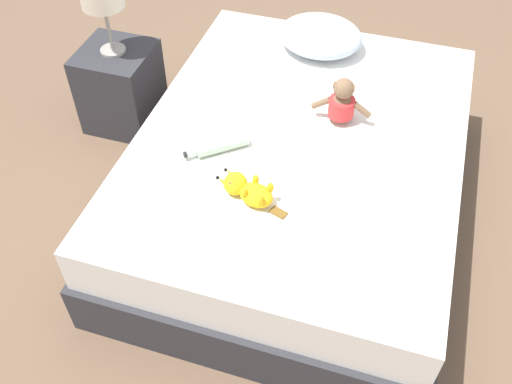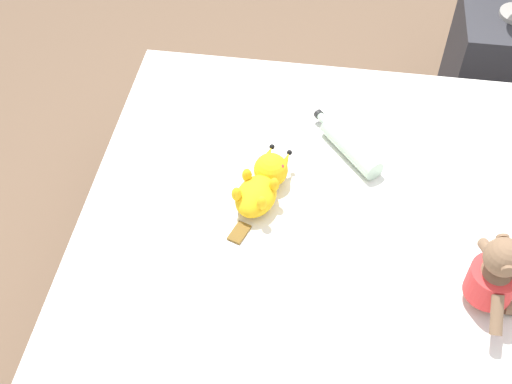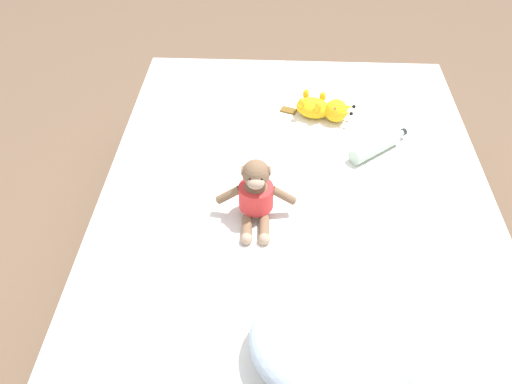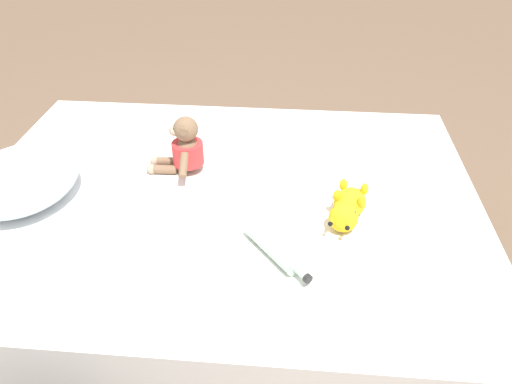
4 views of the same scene
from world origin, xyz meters
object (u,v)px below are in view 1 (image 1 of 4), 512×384
object	(u,v)px
plush_monkey	(342,103)
nightstand	(121,87)
glass_bottle	(221,145)
bedside_lamp	(103,0)
plush_yellow_creature	(247,190)
bed	(298,174)
pillow	(320,36)

from	to	relation	value
plush_monkey	nightstand	xyz separation A→B (m)	(-1.32, 0.23, -0.37)
nightstand	glass_bottle	bearing A→B (deg)	-35.34
bedside_lamp	plush_yellow_creature	bearing A→B (deg)	-38.67
glass_bottle	bedside_lamp	xyz separation A→B (m)	(-0.85, 0.60, 0.25)
nightstand	bed	bearing A→B (deg)	-18.50
plush_monkey	glass_bottle	world-z (taller)	plush_monkey
pillow	bedside_lamp	bearing A→B (deg)	-163.09
bed	plush_yellow_creature	xyz separation A→B (m)	(-0.12, -0.45, 0.31)
bedside_lamp	bed	bearing A→B (deg)	-18.50
bed	pillow	world-z (taller)	pillow
bed	nightstand	xyz separation A→B (m)	(-1.17, 0.39, -0.01)
plush_monkey	plush_yellow_creature	size ratio (longest dim) A/B	0.88
glass_bottle	plush_monkey	bearing A→B (deg)	38.94
pillow	nightstand	distance (m)	1.19
plush_monkey	plush_yellow_creature	bearing A→B (deg)	-113.11
pillow	glass_bottle	world-z (taller)	pillow
plush_monkey	glass_bottle	bearing A→B (deg)	-141.06
glass_bottle	nightstand	xyz separation A→B (m)	(-0.85, 0.60, -0.30)
pillow	bedside_lamp	xyz separation A→B (m)	(-1.09, -0.33, 0.20)
plush_monkey	nightstand	distance (m)	1.39
bed	plush_yellow_creature	distance (m)	0.56
bed	plush_yellow_creature	size ratio (longest dim) A/B	6.01
plush_monkey	plush_yellow_creature	distance (m)	0.67
bed	glass_bottle	size ratio (longest dim) A/B	7.59
plush_yellow_creature	glass_bottle	xyz separation A→B (m)	(-0.20, 0.24, -0.02)
nightstand	plush_yellow_creature	bearing A→B (deg)	-38.67
bed	nightstand	world-z (taller)	bed
glass_bottle	bedside_lamp	size ratio (longest dim) A/B	0.68
pillow	plush_monkey	xyz separation A→B (m)	(0.23, -0.56, 0.02)
bed	bedside_lamp	size ratio (longest dim) A/B	5.20
pillow	plush_yellow_creature	distance (m)	1.18
plush_monkey	plush_yellow_creature	xyz separation A→B (m)	(-0.26, -0.62, -0.05)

